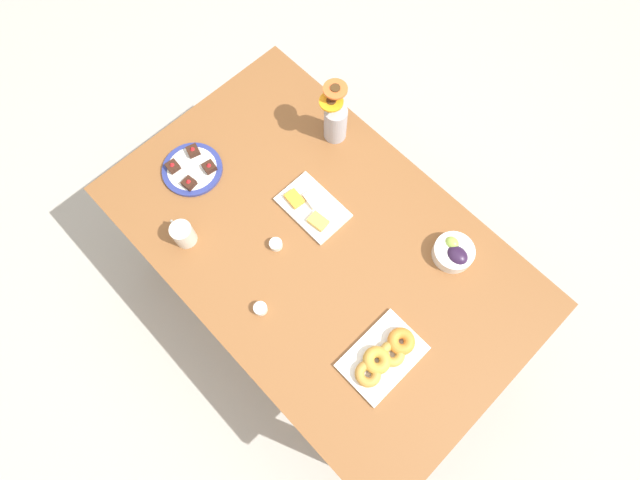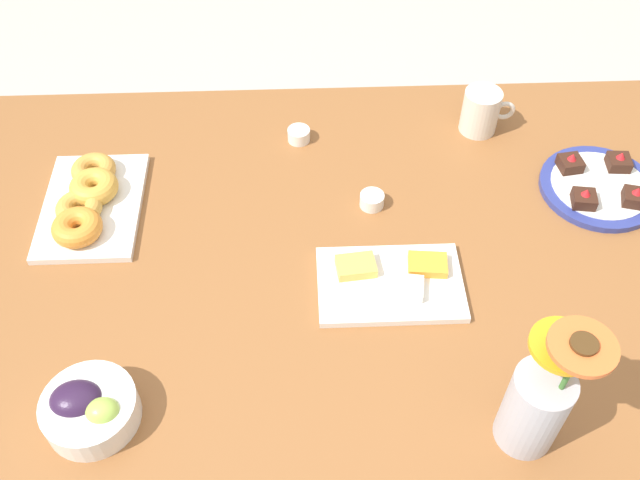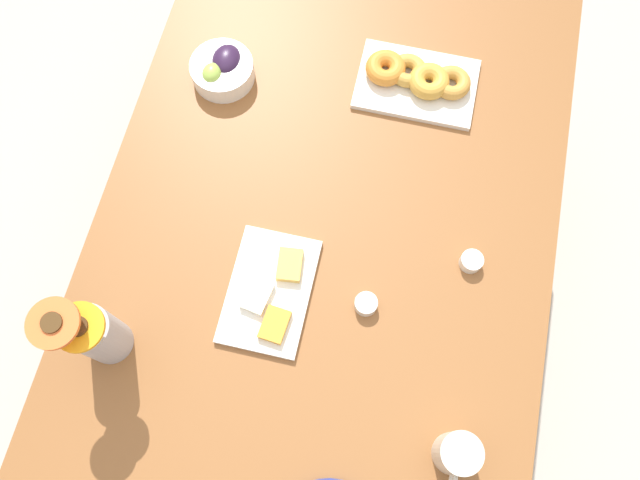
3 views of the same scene
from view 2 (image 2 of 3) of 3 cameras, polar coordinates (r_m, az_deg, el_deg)
ground_plane at (r=1.96m, az=0.00°, el=-15.01°), size 6.00×6.00×0.00m
dining_table at (r=1.40m, az=0.00°, el=-3.34°), size 1.60×1.00×0.74m
coffee_mug at (r=1.59m, az=12.77°, el=10.05°), size 0.11×0.08×0.10m
grape_bowl at (r=1.18m, az=-17.99°, el=-12.69°), size 0.15×0.15×0.07m
cheese_platter at (r=1.28m, az=5.70°, el=-3.32°), size 0.26×0.17×0.03m
croissant_platter at (r=1.46m, az=-18.03°, el=2.95°), size 0.19×0.28×0.05m
jam_cup_honey at (r=1.55m, az=-1.71°, el=8.44°), size 0.05×0.05×0.03m
jam_cup_berry at (r=1.41m, az=4.18°, el=3.24°), size 0.05×0.05×0.03m
dessert_plate at (r=1.54m, az=21.43°, el=4.02°), size 0.24×0.24×0.05m
flower_vase at (r=1.10m, az=17.00°, el=-12.36°), size 0.11×0.12×0.27m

